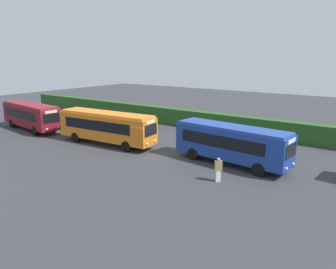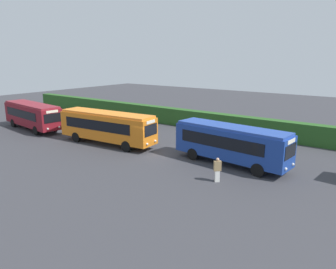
% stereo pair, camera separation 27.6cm
% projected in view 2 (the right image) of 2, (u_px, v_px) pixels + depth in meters
% --- Properties ---
extents(ground_plane, '(107.34, 107.34, 0.00)m').
position_uv_depth(ground_plane, '(151.00, 152.00, 29.03)').
color(ground_plane, '#38383D').
extents(bus_maroon, '(9.93, 3.47, 3.06)m').
position_uv_depth(bus_maroon, '(32.00, 115.00, 37.62)').
color(bus_maroon, maroon).
rests_on(bus_maroon, ground_plane).
extents(bus_orange, '(10.62, 3.15, 3.16)m').
position_uv_depth(bus_orange, '(107.00, 126.00, 31.25)').
color(bus_orange, orange).
rests_on(bus_orange, ground_plane).
extents(bus_blue, '(9.64, 3.15, 3.11)m').
position_uv_depth(bus_blue, '(231.00, 143.00, 25.35)').
color(bus_blue, navy).
rests_on(bus_blue, ground_plane).
extents(person_left, '(0.47, 0.44, 1.88)m').
position_uv_depth(person_left, '(225.00, 144.00, 28.03)').
color(person_left, silver).
rests_on(person_left, ground_plane).
extents(person_center, '(0.46, 0.37, 1.80)m').
position_uv_depth(person_center, '(237.00, 145.00, 27.75)').
color(person_center, '#4C6B47').
rests_on(person_center, ground_plane).
extents(person_right, '(0.54, 0.53, 1.71)m').
position_uv_depth(person_right, '(217.00, 169.00, 22.00)').
color(person_right, silver).
rests_on(person_right, ground_plane).
extents(hedge_row, '(65.67, 1.24, 2.05)m').
position_uv_depth(hedge_row, '(211.00, 121.00, 37.44)').
color(hedge_row, '#295721').
rests_on(hedge_row, ground_plane).
extents(traffic_cone, '(0.36, 0.36, 0.60)m').
position_uv_depth(traffic_cone, '(15.00, 119.00, 42.93)').
color(traffic_cone, orange).
rests_on(traffic_cone, ground_plane).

